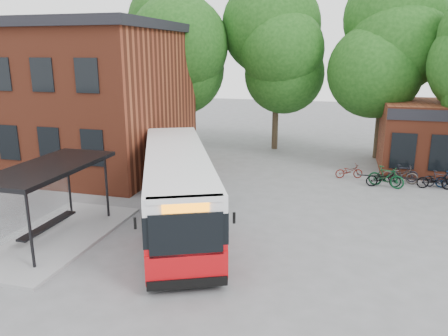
% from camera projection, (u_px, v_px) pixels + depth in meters
% --- Properties ---
extents(ground, '(100.00, 100.00, 0.00)m').
position_uv_depth(ground, '(177.00, 241.00, 16.36)').
color(ground, '#5D5D5F').
extents(station_building, '(18.40, 10.40, 8.50)m').
position_uv_depth(station_building, '(31.00, 95.00, 26.97)').
color(station_building, maroon).
rests_on(station_building, ground).
extents(bus_shelter, '(3.60, 7.00, 2.90)m').
position_uv_depth(bus_shelter, '(52.00, 202.00, 16.20)').
color(bus_shelter, black).
rests_on(bus_shelter, ground).
extents(bike_rail, '(5.20, 0.10, 0.38)m').
position_uv_depth(bike_rail, '(408.00, 181.00, 23.25)').
color(bike_rail, black).
rests_on(bike_rail, ground).
extents(tree_0, '(7.92, 7.92, 11.00)m').
position_uv_depth(tree_0, '(178.00, 71.00, 31.38)').
color(tree_0, '#164211').
rests_on(tree_0, ground).
extents(tree_1, '(7.92, 7.92, 10.40)m').
position_uv_depth(tree_1, '(277.00, 76.00, 30.59)').
color(tree_1, '#164211').
rests_on(tree_1, ground).
extents(tree_2, '(7.92, 7.92, 11.00)m').
position_uv_depth(tree_2, '(383.00, 74.00, 27.79)').
color(tree_2, '#164211').
rests_on(tree_2, ground).
extents(city_bus, '(7.04, 11.71, 2.97)m').
position_uv_depth(city_bus, '(177.00, 187.00, 17.89)').
color(city_bus, red).
rests_on(city_bus, ground).
extents(bicycle_0, '(1.61, 0.94, 0.80)m').
position_uv_depth(bicycle_0, '(349.00, 171.00, 24.38)').
color(bicycle_0, '#530F08').
rests_on(bicycle_0, ground).
extents(bicycle_1, '(1.92, 1.18, 1.12)m').
position_uv_depth(bicycle_1, '(386.00, 177.00, 22.71)').
color(bicycle_1, '#0C3F1F').
rests_on(bicycle_1, ground).
extents(bicycle_2, '(1.84, 0.83, 0.93)m').
position_uv_depth(bicycle_2, '(384.00, 178.00, 22.78)').
color(bicycle_2, black).
rests_on(bicycle_2, ground).
extents(bicycle_3, '(1.68, 0.72, 0.98)m').
position_uv_depth(bicycle_3, '(403.00, 173.00, 23.62)').
color(bicycle_3, black).
rests_on(bicycle_3, ground).
extents(bicycle_4, '(1.89, 0.76, 0.97)m').
position_uv_depth(bicycle_4, '(400.00, 174.00, 23.41)').
color(bicycle_4, '#413B36').
rests_on(bicycle_4, ground).
extents(bicycle_5, '(1.59, 0.88, 0.92)m').
position_uv_depth(bicycle_5, '(439.00, 180.00, 22.56)').
color(bicycle_5, black).
rests_on(bicycle_5, ground).
extents(bicycle_6, '(1.83, 0.70, 0.95)m').
position_uv_depth(bicycle_6, '(435.00, 180.00, 22.43)').
color(bicycle_6, black).
rests_on(bicycle_6, ground).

